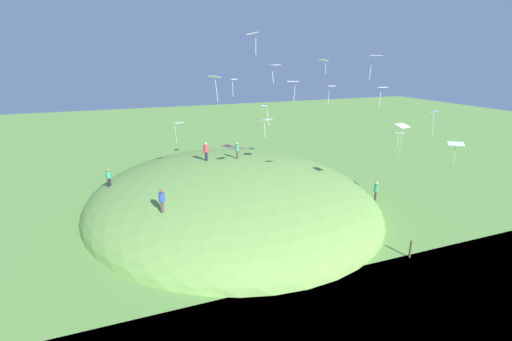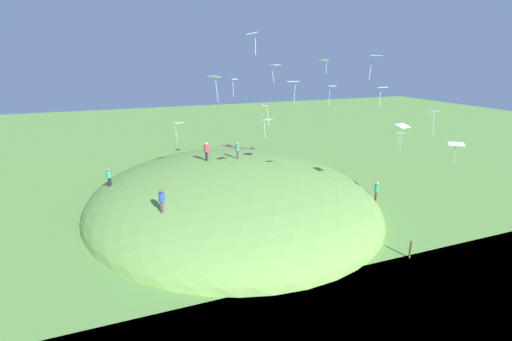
{
  "view_description": "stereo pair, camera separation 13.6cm",
  "coord_description": "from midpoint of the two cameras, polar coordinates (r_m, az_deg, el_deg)",
  "views": [
    {
      "loc": [
        -22.72,
        12.69,
        12.99
      ],
      "look_at": [
        3.18,
        2.47,
        4.51
      ],
      "focal_mm": 26.43,
      "sensor_mm": 36.0,
      "label": 1
    },
    {
      "loc": [
        -22.77,
        12.56,
        12.99
      ],
      "look_at": [
        3.18,
        2.47,
        4.51
      ],
      "focal_mm": 26.43,
      "sensor_mm": 36.0,
      "label": 2
    }
  ],
  "objects": [
    {
      "name": "ground_plane",
      "position": [
        29.08,
        6.8,
        -9.73
      ],
      "size": [
        160.0,
        160.0,
        0.0
      ],
      "primitive_type": "plane",
      "color": "#689C44"
    },
    {
      "name": "kite_4",
      "position": [
        33.33,
        5.52,
        13.13
      ],
      "size": [
        1.14,
        1.24,
        1.79
      ],
      "color": "white"
    },
    {
      "name": "person_watching_kites",
      "position": [
        35.12,
        -2.99,
        3.37
      ],
      "size": [
        0.52,
        0.52,
        1.58
      ],
      "rotation": [
        0.0,
        0.0,
        3.87
      ],
      "color": "brown",
      "rests_on": "grass_hill"
    },
    {
      "name": "kite_2",
      "position": [
        38.7,
        -3.52,
        13.47
      ],
      "size": [
        0.91,
        0.67,
        1.75
      ],
      "color": "white"
    },
    {
      "name": "grass_hill",
      "position": [
        35.06,
        -3.89,
        -4.86
      ],
      "size": [
        29.19,
        25.72,
        7.61
      ],
      "primitive_type": "ellipsoid",
      "color": "#72A44A",
      "rests_on": "ground_plane"
    },
    {
      "name": "kite_6",
      "position": [
        28.44,
        1.3,
        7.6
      ],
      "size": [
        1.04,
        1.16,
        1.44
      ],
      "color": "white"
    },
    {
      "name": "kite_9",
      "position": [
        22.94,
        -0.79,
        19.9
      ],
      "size": [
        1.14,
        0.94,
        1.24
      ],
      "color": "silver"
    },
    {
      "name": "mooring_post",
      "position": [
        27.7,
        22.19,
        -10.97
      ],
      "size": [
        0.14,
        0.14,
        1.23
      ],
      "primitive_type": "cylinder",
      "color": "brown",
      "rests_on": "ground_plane"
    },
    {
      "name": "kite_13",
      "position": [
        41.39,
        11.19,
        12.2
      ],
      "size": [
        0.94,
        0.79,
        2.12
      ],
      "color": "silver"
    },
    {
      "name": "person_walking_path",
      "position": [
        34.8,
        -7.68,
        3.18
      ],
      "size": [
        0.65,
        0.65,
        1.73
      ],
      "rotation": [
        0.0,
        0.0,
        0.54
      ],
      "color": "#292B50",
      "rests_on": "grass_hill"
    },
    {
      "name": "kite_8",
      "position": [
        31.9,
        -6.44,
        13.66
      ],
      "size": [
        1.08,
        1.06,
        2.14
      ],
      "color": "white"
    },
    {
      "name": "kite_5",
      "position": [
        30.19,
        27.89,
        3.5
      ],
      "size": [
        1.24,
        1.29,
        1.55
      ],
      "color": "white"
    },
    {
      "name": "person_with_child",
      "position": [
        26.41,
        -14.22,
        -4.08
      ],
      "size": [
        0.57,
        0.57,
        1.66
      ],
      "rotation": [
        0.0,
        0.0,
        2.27
      ],
      "color": "brown",
      "rests_on": "grass_hill"
    },
    {
      "name": "kite_12",
      "position": [
        37.46,
        -11.87,
        6.88
      ],
      "size": [
        1.03,
        1.12,
        2.03
      ],
      "color": "silver"
    },
    {
      "name": "kite_0",
      "position": [
        36.24,
        1.27,
        9.55
      ],
      "size": [
        0.87,
        0.77,
        2.01
      ],
      "color": "white"
    },
    {
      "name": "person_near_shore",
      "position": [
        34.69,
        -21.53,
        -0.71
      ],
      "size": [
        0.6,
        0.6,
        1.57
      ],
      "rotation": [
        0.0,
        0.0,
        1.92
      ],
      "color": "black",
      "rests_on": "grass_hill"
    },
    {
      "name": "kite_15",
      "position": [
        28.7,
        21.14,
        6.1
      ],
      "size": [
        0.94,
        1.18,
        2.22
      ],
      "color": "silver"
    },
    {
      "name": "kite_14",
      "position": [
        33.51,
        2.56,
        15.57
      ],
      "size": [
        1.16,
        0.93,
        1.57
      ],
      "color": "white"
    },
    {
      "name": "dirt_path",
      "position": [
        52.55,
        0.89,
        2.64
      ],
      "size": [
        14.44,
        8.69,
        0.04
      ],
      "primitive_type": "cube",
      "rotation": [
        0.0,
        0.0,
        0.49
      ],
      "color": "#6A5C4D",
      "rests_on": "ground_plane"
    },
    {
      "name": "kite_11",
      "position": [
        31.71,
        25.23,
        7.83
      ],
      "size": [
        0.89,
        0.92,
        1.86
      ],
      "color": "white"
    },
    {
      "name": "person_on_hilltop",
      "position": [
        34.81,
        17.65,
        -2.65
      ],
      "size": [
        0.45,
        0.45,
        1.81
      ],
      "rotation": [
        0.0,
        0.0,
        3.32
      ],
      "color": "brown",
      "rests_on": "grass_hill"
    },
    {
      "name": "kite_3",
      "position": [
        25.0,
        17.54,
        16.15
      ],
      "size": [
        1.3,
        1.23,
        1.46
      ],
      "color": "white"
    },
    {
      "name": "kite_10",
      "position": [
        24.94,
        18.23,
        11.66
      ],
      "size": [
        0.54,
        0.73,
        1.3
      ],
      "color": "white"
    },
    {
      "name": "kite_1",
      "position": [
        39.09,
        10.01,
        16.04
      ],
      "size": [
        1.03,
        0.78,
        1.4
      ],
      "color": "white"
    },
    {
      "name": "kite_7",
      "position": [
        34.5,
        20.54,
        5.29
      ],
      "size": [
        1.02,
        1.19,
        1.37
      ],
      "color": "white"
    }
  ]
}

